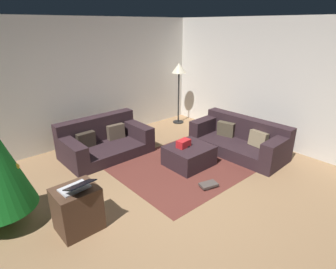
# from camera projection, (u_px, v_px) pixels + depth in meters

# --- Properties ---
(ground_plane) EXTENTS (6.40, 6.40, 0.00)m
(ground_plane) POSITION_uv_depth(u_px,v_px,m) (176.00, 206.00, 4.01)
(ground_plane) COLOR #93704C
(rear_partition) EXTENTS (6.40, 0.12, 2.60)m
(rear_partition) POSITION_uv_depth(u_px,v_px,m) (73.00, 84.00, 5.72)
(rear_partition) COLOR silver
(rear_partition) RESTS_ON ground_plane
(corner_partition) EXTENTS (0.12, 6.40, 2.60)m
(corner_partition) POSITION_uv_depth(u_px,v_px,m) (293.00, 87.00, 5.46)
(corner_partition) COLOR silver
(corner_partition) RESTS_ON ground_plane
(couch_left) EXTENTS (1.68, 1.00, 0.72)m
(couch_left) POSITION_uv_depth(u_px,v_px,m) (104.00, 141.00, 5.56)
(couch_left) COLOR #2D1E23
(couch_left) RESTS_ON ground_plane
(couch_right) EXTENTS (0.93, 1.91, 0.68)m
(couch_right) POSITION_uv_depth(u_px,v_px,m) (240.00, 140.00, 5.63)
(couch_right) COLOR #2D1E23
(couch_right) RESTS_ON ground_plane
(ottoman) EXTENTS (0.79, 0.70, 0.37)m
(ottoman) POSITION_uv_depth(u_px,v_px,m) (189.00, 156.00, 5.13)
(ottoman) COLOR #2D1E23
(ottoman) RESTS_ON ground_plane
(gift_box) EXTENTS (0.27, 0.18, 0.14)m
(gift_box) POSITION_uv_depth(u_px,v_px,m) (184.00, 143.00, 5.03)
(gift_box) COLOR red
(gift_box) RESTS_ON ottoman
(tv_remote) EXTENTS (0.07, 0.17, 0.02)m
(tv_remote) POSITION_uv_depth(u_px,v_px,m) (186.00, 145.00, 5.08)
(tv_remote) COLOR black
(tv_remote) RESTS_ON ottoman
(side_table) EXTENTS (0.52, 0.44, 0.59)m
(side_table) POSITION_uv_depth(u_px,v_px,m) (77.00, 209.00, 3.48)
(side_table) COLOR #4C3323
(side_table) RESTS_ON ground_plane
(laptop) EXTENTS (0.37, 0.40, 0.17)m
(laptop) POSITION_uv_depth(u_px,v_px,m) (76.00, 187.00, 3.31)
(laptop) COLOR silver
(laptop) RESTS_ON side_table
(book_stack) EXTENTS (0.32, 0.24, 0.07)m
(book_stack) POSITION_uv_depth(u_px,v_px,m) (209.00, 185.00, 4.48)
(book_stack) COLOR #4C423D
(book_stack) RESTS_ON ground_plane
(corner_lamp) EXTENTS (0.36, 0.36, 1.55)m
(corner_lamp) POSITION_uv_depth(u_px,v_px,m) (179.00, 73.00, 6.94)
(corner_lamp) COLOR black
(corner_lamp) RESTS_ON ground_plane
(area_rug) EXTENTS (2.60, 2.00, 0.01)m
(area_rug) POSITION_uv_depth(u_px,v_px,m) (189.00, 164.00, 5.20)
(area_rug) COLOR brown
(area_rug) RESTS_ON ground_plane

